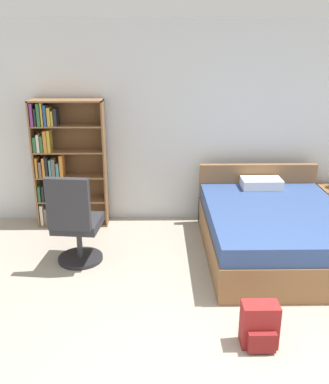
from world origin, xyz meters
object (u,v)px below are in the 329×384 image
Objects in this scene: bookshelf at (61,164)px; office_chair at (75,224)px; backpack_red at (260,326)px; bed at (273,230)px.

bookshelf is 1.57× the size of office_chair.
office_chair is 2.18m from backpack_red.
office_chair reaches higher than backpack_red.
bookshelf is 3.29m from backpack_red.
bed is (2.55, -0.91, -0.54)m from bookshelf.
bookshelf is 4.41× the size of backpack_red.
office_chair is (0.36, -1.14, -0.35)m from bookshelf.
backpack_red is at bearing -38.88° from office_chair.
bed is 2.22m from office_chair.
bookshelf reaches higher than office_chair.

